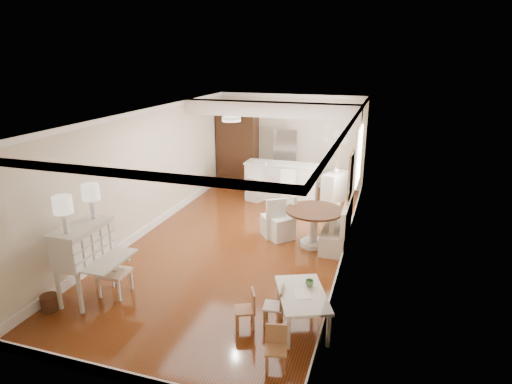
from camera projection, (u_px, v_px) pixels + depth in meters
The scene contains 20 objects.
room at pixel (247, 150), 9.12m from camera, with size 9.00×9.04×2.82m.
secretary_bureau at pixel (86, 262), 7.09m from camera, with size 1.02×1.04×1.31m, color beige.
gustavian_armchair at pixel (114, 272), 7.23m from camera, with size 0.48×0.48×0.84m, color silver.
wicker_basket at pixel (49, 303), 6.86m from camera, with size 0.26×0.26×0.26m, color #4F2C18.
kids_table at pixel (302, 310), 6.41m from camera, with size 0.68×1.13×0.56m, color silver.
kids_chair_a at pixel (245, 309), 6.37m from camera, with size 0.30×0.30×0.62m, color #B57A52.
kids_chair_b at pixel (273, 306), 6.47m from camera, with size 0.30×0.30×0.62m, color olive.
kids_chair_c at pixel (276, 349), 5.53m from camera, with size 0.29×0.29×0.60m, color tan.
banquette at pixel (336, 222), 9.17m from camera, with size 0.52×1.60×0.98m, color silver.
dining_table at pixel (314, 228), 9.08m from camera, with size 1.21×1.21×0.83m, color #472616.
slip_chair_near at pixel (281, 217), 9.41m from camera, with size 0.48×0.50×1.02m, color white.
slip_chair_far at pixel (273, 216), 9.57m from camera, with size 0.45×0.47×0.94m, color silver.
breakfast_counter at pixel (281, 181), 12.07m from camera, with size 2.05×0.65×1.03m, color white.
bar_stool_left at pixel (256, 182), 11.90m from camera, with size 0.43×0.43×1.08m, color silver.
bar_stool_right at pixel (288, 190), 11.32m from camera, with size 0.40×0.40×1.01m, color white.
pantry_cabinet at pixel (238, 147), 13.34m from camera, with size 1.20×0.60×2.30m, color #381E11.
fridge at pixel (297, 160), 12.84m from camera, with size 0.75×0.65×1.80m, color silver.
sideboard at pixel (335, 188), 11.78m from camera, with size 0.39×0.88×0.84m, color silver.
pencil_cup at pixel (309, 283), 6.51m from camera, with size 0.13×0.13×0.10m, color #62A560.
branch_vase at pixel (336, 170), 11.62m from camera, with size 0.16×0.16×0.17m, color silver.
Camera 1 is at (2.93, -8.15, 3.94)m, focal length 30.00 mm.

